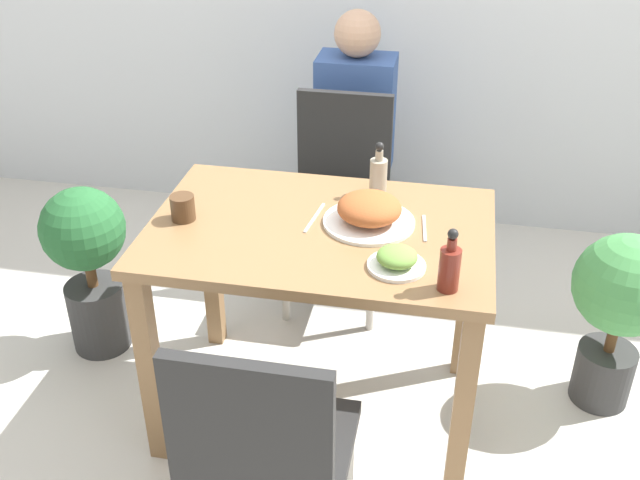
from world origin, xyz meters
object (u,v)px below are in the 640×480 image
sauce_bottle (378,175)px  person_figure (355,141)px  condiment_bottle (450,267)px  chair_near (264,454)px  potted_plant_right (621,302)px  potted_plant_left (88,258)px  chair_far (339,190)px  food_plate (369,211)px  drink_cup (183,208)px  side_plate (397,260)px

sauce_bottle → person_figure: size_ratio=0.16×
condiment_bottle → chair_near: bearing=-133.6°
chair_near → potted_plant_right: 1.40m
potted_plant_left → chair_near: bearing=-44.1°
person_figure → chair_far: bearing=-91.5°
potted_plant_left → food_plate: bearing=-7.9°
potted_plant_right → condiment_bottle: bearing=-138.8°
sauce_bottle → potted_plant_left: bearing=-177.1°
drink_cup → person_figure: size_ratio=0.07×
potted_plant_left → potted_plant_right: 1.95m
potted_plant_right → chair_near: bearing=-136.5°
condiment_bottle → sauce_bottle: bearing=116.3°
chair_near → potted_plant_left: 1.31m
food_plate → sauce_bottle: sauce_bottle is taller
chair_near → sauce_bottle: sauce_bottle is taller
side_plate → person_figure: person_figure is taller
condiment_bottle → potted_plant_left: (-1.35, 0.47, -0.43)m
sauce_bottle → condiment_bottle: size_ratio=1.00×
sauce_bottle → person_figure: 0.93m
chair_far → side_plate: chair_far is taller
chair_far → person_figure: size_ratio=0.77×
sauce_bottle → potted_plant_left: 1.18m
potted_plant_right → person_figure: (-1.06, 0.86, 0.14)m
food_plate → drink_cup: food_plate is taller
chair_far → condiment_bottle: size_ratio=4.70×
chair_far → side_plate: (0.33, -0.95, 0.29)m
sauce_bottle → food_plate: bearing=-90.5°
potted_plant_right → sauce_bottle: bearing=180.0°
food_plate → potted_plant_left: bearing=172.1°
chair_near → person_figure: bearing=-88.5°
drink_cup → food_plate: bearing=8.2°
condiment_bottle → potted_plant_left: 1.49m
sauce_bottle → person_figure: (-0.21, 0.86, -0.26)m
chair_far → person_figure: (0.01, 0.35, 0.07)m
chair_near → food_plate: size_ratio=3.07×
potted_plant_right → person_figure: 1.38m
food_plate → drink_cup: 0.59m
chair_near → potted_plant_left: size_ratio=1.27×
chair_near → potted_plant_right: bearing=-136.5°
chair_far → sauce_bottle: bearing=-67.1°
chair_near → drink_cup: size_ratio=10.84×
potted_plant_left → chair_far: bearing=32.8°
drink_cup → sauce_bottle: sauce_bottle is taller
condiment_bottle → food_plate: bearing=129.4°
chair_near → sauce_bottle: (0.16, 0.96, 0.34)m
chair_near → sauce_bottle: bearing=-99.3°
sauce_bottle → condiment_bottle: (0.26, -0.52, 0.00)m
condiment_bottle → chair_far: bearing=114.7°
side_plate → drink_cup: bearing=167.6°
potted_plant_right → drink_cup: bearing=-168.7°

